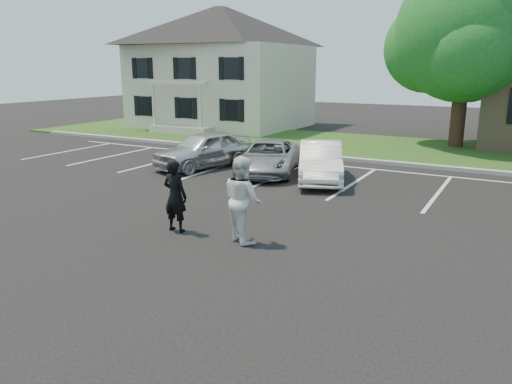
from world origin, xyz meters
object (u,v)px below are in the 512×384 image
man_white_shirt (242,199)px  car_white_sedan (320,162)px  car_silver_minivan (268,157)px  house (221,68)px  car_silver_west (204,149)px  tree (468,35)px  man_black_suit (175,196)px

man_white_shirt → car_white_sedan: man_white_shirt is taller
man_white_shirt → car_silver_minivan: man_white_shirt is taller
house → car_silver_west: 14.28m
house → tree: size_ratio=1.17×
man_white_shirt → car_silver_minivan: size_ratio=0.45×
tree → car_silver_west: tree is taller
man_white_shirt → car_silver_west: size_ratio=0.47×
man_black_suit → car_silver_minivan: size_ratio=0.40×
tree → man_black_suit: size_ratio=4.96×
tree → man_white_shirt: bearing=-98.4°
car_white_sedan → house: bearing=111.6°
car_white_sedan → man_black_suit: bearing=-121.1°
tree → car_silver_minivan: size_ratio=2.00×
car_silver_west → house: bearing=135.2°
house → car_silver_minivan: bearing=-50.9°
car_silver_west → car_silver_minivan: size_ratio=0.96×
car_silver_west → car_silver_minivan: 2.76m
house → tree: (15.07, -1.94, 1.52)m
tree → car_silver_west: bearing=-128.8°
house → car_silver_west: (6.87, -12.12, -3.11)m
house → tree: tree is taller
car_silver_west → car_silver_minivan: bearing=21.6°
car_white_sedan → car_silver_minivan: bearing=150.1°
house → man_white_shirt: (12.57, -18.83, -2.83)m
tree → car_silver_minivan: tree is taller
tree → car_silver_west: size_ratio=2.08×
car_silver_minivan → car_white_sedan: bearing=-25.0°
car_silver_minivan → car_white_sedan: size_ratio=1.07×
man_black_suit → car_silver_west: man_black_suit is taller
man_black_suit → car_silver_minivan: man_black_suit is taller
car_white_sedan → tree: bearing=49.6°
house → man_white_shirt: bearing=-56.3°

